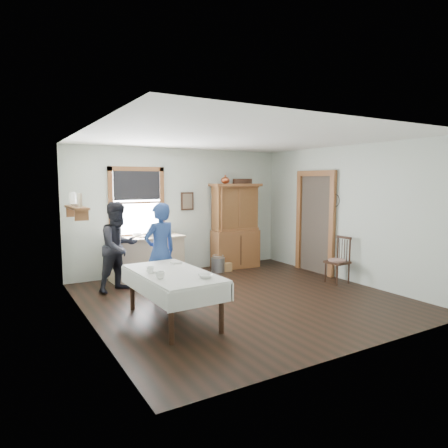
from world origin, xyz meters
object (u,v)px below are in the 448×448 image
at_px(china_hutch, 235,226).
at_px(spindle_chair, 337,260).
at_px(work_counter, 147,258).
at_px(dining_table, 173,296).
at_px(woman_blue, 160,255).
at_px(figure_dark, 119,250).
at_px(pail, 218,265).
at_px(wicker_basket, 224,267).

height_order(china_hutch, spindle_chair, china_hutch).
xyz_separation_m(work_counter, dining_table, (-0.52, -2.57, -0.08)).
distance_m(work_counter, woman_blue, 1.58).
height_order(spindle_chair, figure_dark, figure_dark).
bearing_deg(dining_table, figure_dark, 96.47).
relative_size(spindle_chair, woman_blue, 0.60).
distance_m(spindle_chair, woman_blue, 3.49).
height_order(china_hutch, pail, china_hutch).
xyz_separation_m(work_counter, figure_dark, (-0.74, -0.63, 0.32)).
bearing_deg(dining_table, spindle_chair, 5.31).
xyz_separation_m(china_hutch, woman_blue, (-2.43, -1.51, -0.21)).
distance_m(wicker_basket, woman_blue, 2.47).
bearing_deg(china_hutch, spindle_chair, -61.51).
bearing_deg(woman_blue, wicker_basket, -158.43).
height_order(pail, wicker_basket, pail).
relative_size(pail, figure_dark, 0.21).
bearing_deg(figure_dark, wicker_basket, -13.30).
distance_m(spindle_chair, figure_dark, 4.18).
relative_size(china_hutch, pail, 6.04).
height_order(spindle_chair, woman_blue, woman_blue).
xyz_separation_m(dining_table, woman_blue, (0.23, 1.06, 0.40)).
xyz_separation_m(work_counter, wicker_basket, (1.70, -0.22, -0.34)).
distance_m(china_hutch, pail, 1.02).
bearing_deg(pail, woman_blue, -145.00).
relative_size(work_counter, woman_blue, 1.00).
height_order(woman_blue, figure_dark, woman_blue).
relative_size(dining_table, pail, 5.53).
bearing_deg(pail, wicker_basket, -1.27).
relative_size(work_counter, pail, 4.73).
height_order(china_hutch, dining_table, china_hutch).
bearing_deg(figure_dark, dining_table, -106.21).
distance_m(woman_blue, figure_dark, 1.00).
xyz_separation_m(work_counter, woman_blue, (-0.29, -1.51, 0.32)).
bearing_deg(wicker_basket, work_counter, 172.55).
relative_size(china_hutch, wicker_basket, 6.10).
xyz_separation_m(spindle_chair, pail, (-1.55, 2.01, -0.30)).
bearing_deg(work_counter, spindle_chair, -37.77).
distance_m(china_hutch, woman_blue, 2.87).
relative_size(wicker_basket, woman_blue, 0.21).
bearing_deg(wicker_basket, pail, 178.73).
xyz_separation_m(dining_table, spindle_chair, (3.63, 0.34, 0.10)).
bearing_deg(figure_dark, pail, -12.65).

